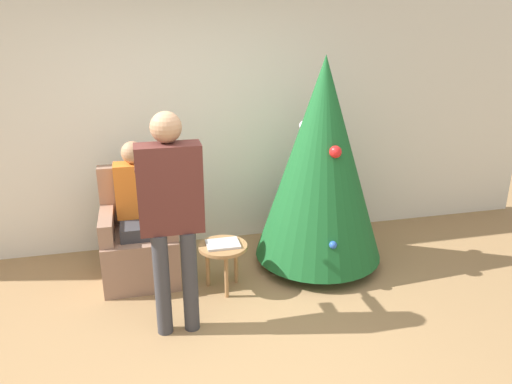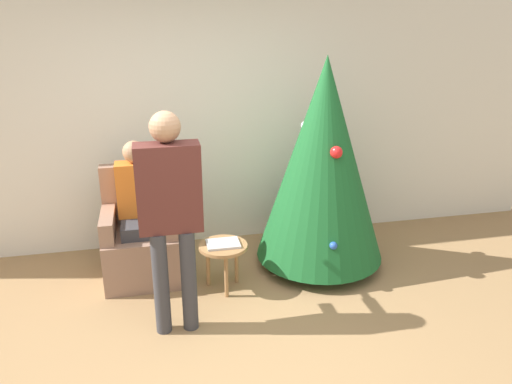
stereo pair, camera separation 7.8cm
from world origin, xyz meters
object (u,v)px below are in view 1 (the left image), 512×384
Objects in this scene: person_seated at (137,206)px; side_stool at (223,251)px; christmas_tree at (321,161)px; person_standing at (171,204)px; armchair at (140,240)px.

side_stool is at bearing -29.60° from person_seated.
side_stool is at bearing -165.06° from christmas_tree.
person_seated is 2.98× the size of side_stool.
christmas_tree reaches higher than person_standing.
person_standing is 3.97× the size of side_stool.
armchair is 0.36m from person_seated.
side_stool is at bearing -31.34° from armchair.
person_seated is at bearing 175.30° from christmas_tree.
christmas_tree is 1.62m from person_standing.
christmas_tree is at bearing 14.94° from side_stool.
person_seated is at bearing 150.40° from side_stool.
person_standing is (0.26, -0.88, 0.32)m from person_seated.
side_stool is at bearing 46.59° from person_standing.
person_standing reaches higher than side_stool.
person_seated is 0.75× the size of person_standing.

